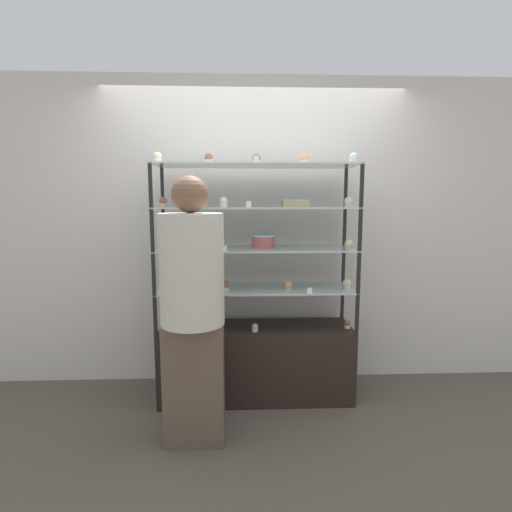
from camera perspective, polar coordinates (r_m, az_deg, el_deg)
name	(u,v)px	position (r m, az deg, el deg)	size (l,w,h in m)	color
ground_plane	(256,395)	(3.45, 0.00, -19.28)	(20.00, 20.00, 0.00)	brown
back_wall	(254,233)	(3.45, -0.26, 3.32)	(8.00, 0.05, 2.60)	silver
display_base	(256,361)	(3.33, 0.00, -14.83)	(1.52, 0.46, 0.58)	black
display_riser_lower	(256,290)	(3.15, 0.00, -4.89)	(1.52, 0.46, 0.32)	black
display_riser_middle	(256,250)	(3.09, 0.00, 0.82)	(1.52, 0.46, 0.32)	black
display_riser_upper	(256,209)	(3.07, 0.00, 6.69)	(1.52, 0.46, 0.32)	black
display_riser_top	(256,167)	(3.08, 0.00, 12.58)	(1.52, 0.46, 0.32)	black
layer_cake_centerpiece	(263,241)	(3.11, 1.05, 2.16)	(0.18, 0.18, 0.10)	#C66660
sheet_cake_frosted	(295,203)	(3.13, 5.60, 7.53)	(0.21, 0.17, 0.06)	#DBBC84
cupcake_0	(165,326)	(3.23, -12.83, -9.67)	(0.05, 0.05, 0.06)	beige
cupcake_1	(255,328)	(3.10, -0.14, -10.20)	(0.05, 0.05, 0.06)	white
cupcake_2	(347,324)	(3.26, 12.92, -9.50)	(0.05, 0.05, 0.06)	white
price_tag_0	(191,333)	(3.04, -9.21, -10.87)	(0.04, 0.00, 0.04)	white
cupcake_3	(167,286)	(3.12, -12.66, -4.18)	(0.06, 0.06, 0.08)	white
cupcake_4	(226,286)	(3.05, -4.37, -4.28)	(0.06, 0.06, 0.08)	beige
cupcake_5	(288,285)	(3.08, 4.60, -4.19)	(0.06, 0.06, 0.08)	#CCB28C
cupcake_6	(347,284)	(3.19, 12.86, -3.92)	(0.06, 0.06, 0.08)	beige
price_tag_1	(310,291)	(2.98, 7.68, -4.92)	(0.04, 0.00, 0.04)	white
cupcake_7	(161,246)	(3.04, -13.35, 1.46)	(0.06, 0.06, 0.07)	white
cupcake_8	(349,244)	(3.12, 13.11, 1.62)	(0.06, 0.06, 0.07)	#CCB28C
price_tag_2	(224,248)	(2.88, -4.54, 1.08)	(0.04, 0.00, 0.04)	white
cupcake_9	(163,202)	(3.07, -13.13, 7.51)	(0.06, 0.06, 0.08)	#CCB28C
cupcake_10	(224,202)	(2.95, -4.62, 7.67)	(0.06, 0.06, 0.08)	white
cupcake_11	(348,202)	(3.14, 13.04, 7.51)	(0.06, 0.06, 0.08)	beige
price_tag_3	(249,204)	(2.86, -1.05, 7.40)	(0.04, 0.00, 0.04)	white
cupcake_12	(158,158)	(3.03, -13.89, 13.47)	(0.06, 0.06, 0.08)	white
cupcake_13	(209,159)	(3.02, -6.79, 13.66)	(0.06, 0.06, 0.08)	beige
cupcake_14	(257,159)	(3.03, 0.13, 13.70)	(0.06, 0.06, 0.08)	#CCB28C
cupcake_15	(304,159)	(3.05, 6.93, 13.60)	(0.06, 0.06, 0.08)	beige
cupcake_16	(353,158)	(3.07, 13.74, 13.39)	(0.06, 0.06, 0.08)	#CCB28C
price_tag_4	(256,159)	(2.87, 0.02, 13.72)	(0.04, 0.00, 0.04)	white
customer_figure	(193,305)	(2.57, -9.06, -6.92)	(0.40, 0.40, 1.73)	brown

